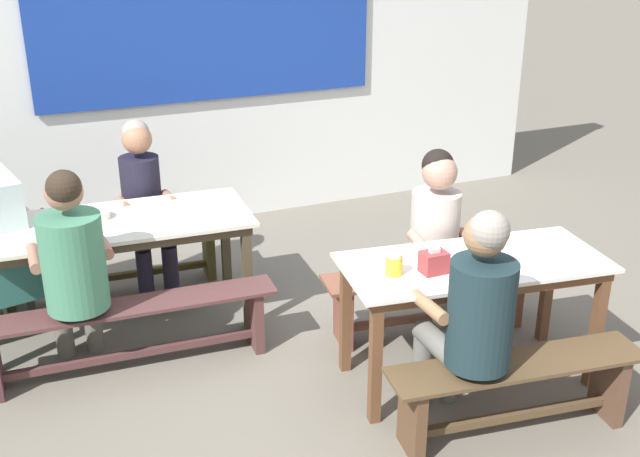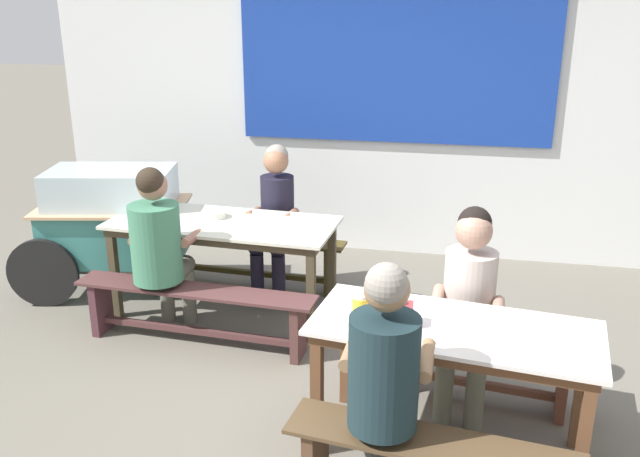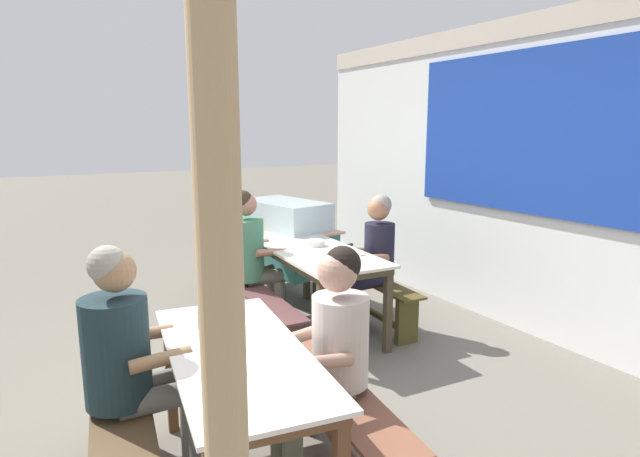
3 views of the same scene
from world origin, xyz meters
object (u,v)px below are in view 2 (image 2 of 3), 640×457
at_px(person_left_back_turned, 159,243).
at_px(condiment_jar, 361,305).
at_px(person_right_near_table, 468,297).
at_px(tissue_box, 399,314).
at_px(food_cart, 111,219).
at_px(soup_bowl, 215,214).
at_px(dining_table_far, 223,230).
at_px(dining_table_near, 454,341).
at_px(person_center_facing, 275,212).
at_px(bench_far_front, 195,308).
at_px(person_near_front, 385,369).
at_px(bench_near_back, 463,355).
at_px(bench_far_back, 251,254).

height_order(person_left_back_turned, condiment_jar, person_left_back_turned).
bearing_deg(person_right_near_table, tissue_box, -124.45).
relative_size(food_cart, soup_bowl, 9.29).
height_order(dining_table_far, tissue_box, tissue_box).
height_order(dining_table_near, person_center_facing, person_center_facing).
xyz_separation_m(bench_far_front, person_left_back_turned, (-0.27, 0.07, 0.46)).
height_order(bench_far_front, person_left_back_turned, person_left_back_turned).
xyz_separation_m(person_center_facing, condiment_jar, (1.00, -1.88, 0.11)).
bearing_deg(condiment_jar, person_near_front, -68.36).
bearing_deg(person_left_back_turned, bench_near_back, -9.57).
xyz_separation_m(bench_far_back, bench_near_back, (1.83, -1.43, 0.00)).
distance_m(dining_table_far, bench_far_front, 0.70).
distance_m(person_near_front, soup_bowl, 2.52).
bearing_deg(person_right_near_table, person_left_back_turned, 168.75).
bearing_deg(bench_far_front, bench_far_back, 86.78).
xyz_separation_m(person_left_back_turned, person_right_near_table, (2.17, -0.43, -0.03)).
xyz_separation_m(bench_near_back, person_left_back_turned, (-2.17, 0.37, 0.46)).
height_order(person_right_near_table, soup_bowl, person_right_near_table).
bearing_deg(bench_far_front, tissue_box, -30.45).
distance_m(food_cart, person_right_near_table, 3.17).
bearing_deg(dining_table_far, person_near_front, -51.99).
relative_size(person_left_back_turned, person_right_near_table, 1.04).
height_order(dining_table_far, dining_table_near, same).
relative_size(bench_far_back, person_left_back_turned, 1.29).
height_order(bench_far_back, person_near_front, person_near_front).
xyz_separation_m(food_cart, person_right_near_table, (2.95, -1.16, 0.08)).
relative_size(person_center_facing, tissue_box, 8.79).
bearing_deg(condiment_jar, dining_table_far, 132.43).
relative_size(bench_far_front, person_center_facing, 1.42).
relative_size(food_cart, person_right_near_table, 1.33).
bearing_deg(soup_bowl, person_left_back_turned, -110.17).
xyz_separation_m(food_cart, tissue_box, (2.58, -1.70, 0.19)).
xyz_separation_m(person_near_front, soup_bowl, (-1.57, 1.97, 0.06)).
bearing_deg(condiment_jar, food_cart, 145.31).
height_order(bench_near_back, tissue_box, tissue_box).
distance_m(bench_near_back, food_cart, 3.17).
height_order(food_cart, person_left_back_turned, person_left_back_turned).
bearing_deg(person_right_near_table, dining_table_far, 153.45).
relative_size(food_cart, person_center_facing, 1.32).
distance_m(food_cart, person_near_front, 3.33).
bearing_deg(bench_far_front, dining_table_far, 86.78).
xyz_separation_m(person_left_back_turned, tissue_box, (1.80, -0.97, 0.08)).
height_order(bench_far_back, tissue_box, tissue_box).
height_order(dining_table_far, bench_far_back, dining_table_far).
bearing_deg(condiment_jar, soup_bowl, 132.80).
bearing_deg(dining_table_far, person_right_near_table, -26.55).
height_order(tissue_box, soup_bowl, tissue_box).
xyz_separation_m(person_left_back_turned, condiment_jar, (1.59, -0.91, 0.08)).
distance_m(bench_far_front, bench_near_back, 1.92).
bearing_deg(dining_table_far, bench_far_front, -93.22).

